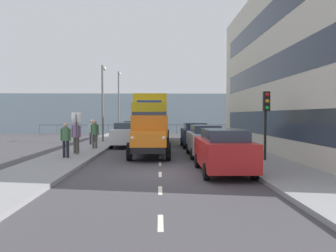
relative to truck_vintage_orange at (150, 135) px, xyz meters
name	(u,v)px	position (x,y,z in m)	size (l,w,h in m)	color
ground_plane	(160,150)	(-0.56, -3.30, -1.18)	(80.00, 80.00, 0.00)	#423F44
sidewalk_left	(234,149)	(-5.31, -3.30, -1.10)	(2.74, 36.73, 0.15)	gray
sidewalk_right	(85,150)	(4.20, -3.30, -1.10)	(2.74, 36.73, 0.15)	gray
road_centreline_markings	(160,152)	(-0.56, -2.19, -1.17)	(0.12, 31.48, 0.01)	silver
building_terrace	(333,67)	(-10.82, -1.66, 3.92)	(8.30, 21.87, 10.21)	beige
sea_horizon	(160,113)	(-0.56, -24.67, 1.32)	(80.00, 0.80, 5.00)	gray
seawall_railing	(160,127)	(-0.56, -21.07, -0.26)	(28.08, 0.08, 1.20)	#4C5156
truck_vintage_orange	(150,135)	(0.00, 0.00, 0.00)	(2.17, 5.64, 2.43)	black
lorry_cargo_yellow	(150,117)	(0.19, -8.56, 0.90)	(2.58, 8.20, 3.87)	gold
car_red_kerbside_near	(223,150)	(-2.99, 5.03, -0.28)	(1.87, 4.33, 1.72)	#B21E1E
car_silver_kerbside_1	(205,140)	(-2.99, -0.19, -0.28)	(1.77, 4.29, 1.72)	#B7BABF
car_navy_kerbside_2	(195,135)	(-2.99, -5.38, -0.28)	(1.80, 4.08, 1.72)	navy
car_white_oppositeside_0	(126,134)	(1.88, -5.94, -0.28)	(1.83, 4.51, 1.72)	white
car_grey_oppositeside_1	(133,130)	(1.88, -12.17, -0.28)	(1.82, 4.60, 1.72)	slate
pedestrian_near_railing	(66,137)	(4.12, 1.24, -0.01)	(0.53, 0.34, 1.73)	black
pedestrian_in_dark_coat	(76,134)	(4.06, -0.58, 0.05)	(0.53, 0.34, 1.82)	#4C473D
pedestrian_couple_a	(95,132)	(3.58, -3.31, 0.03)	(0.53, 0.34, 1.79)	#4C473D
pedestrian_couple_b	(92,130)	(4.36, -6.18, 0.02)	(0.53, 0.34, 1.77)	#383342
pedestrian_by_lamp	(95,130)	(4.64, -9.01, -0.08)	(0.53, 0.34, 1.61)	#4C473D
traffic_light_near	(266,111)	(-5.49, 2.47, 1.29)	(0.28, 0.41, 3.20)	black
lamp_post_promenade	(103,96)	(4.05, -9.14, 2.64)	(0.32, 1.14, 6.12)	#59595B
lamp_post_far	(119,97)	(4.02, -19.35, 3.09)	(0.32, 1.14, 6.97)	#59595B
street_sign	(76,126)	(3.90, 0.00, 0.50)	(0.50, 0.07, 2.25)	#4C4C4C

